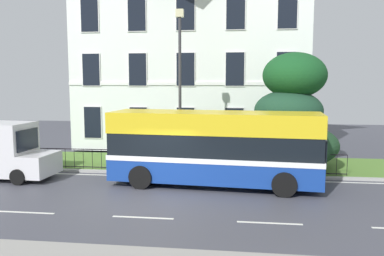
{
  "coord_description": "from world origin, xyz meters",
  "views": [
    {
      "loc": [
        3.1,
        -13.75,
        4.32
      ],
      "look_at": [
        0.87,
        3.88,
        2.25
      ],
      "focal_mm": 37.0,
      "sensor_mm": 36.0,
      "label": 1
    }
  ],
  "objects": [
    {
      "name": "litter_bin",
      "position": [
        -1.9,
        4.8,
        0.69
      ],
      "size": [
        0.57,
        0.57,
        1.14
      ],
      "color": "black",
      "rests_on": "ground_plane"
    },
    {
      "name": "evergreen_tree",
      "position": [
        5.45,
        6.03,
        2.38
      ],
      "size": [
        4.85,
        4.85,
        5.63
      ],
      "color": "#423328",
      "rests_on": "ground_plane"
    },
    {
      "name": "georgian_townhouse",
      "position": [
        -0.19,
        14.34,
        6.15
      ],
      "size": [
        14.61,
        10.28,
        12.0
      ],
      "color": "white",
      "rests_on": "ground_plane"
    },
    {
      "name": "street_lamp_post",
      "position": [
        0.17,
        4.86,
        4.4
      ],
      "size": [
        0.36,
        0.24,
        7.56
      ],
      "color": "#333338",
      "rests_on": "ground_plane"
    },
    {
      "name": "ground_plane",
      "position": [
        0.0,
        0.84,
        -0.02
      ],
      "size": [
        60.0,
        56.0,
        0.18
      ],
      "color": "#40414A"
    },
    {
      "name": "single_decker_bus",
      "position": [
        2.0,
        2.5,
        1.62
      ],
      "size": [
        8.83,
        3.13,
        3.09
      ],
      "rotation": [
        0.0,
        0.0,
        -0.08
      ],
      "color": "navy",
      "rests_on": "ground_plane"
    },
    {
      "name": "iron_verge_railing",
      "position": [
        -0.19,
        4.4,
        0.62
      ],
      "size": [
        16.07,
        0.04,
        0.97
      ],
      "color": "black",
      "rests_on": "ground_plane"
    }
  ]
}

